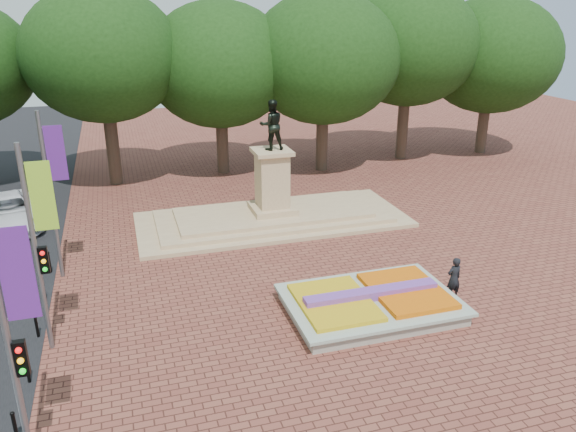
# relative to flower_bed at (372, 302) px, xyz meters

# --- Properties ---
(ground) EXTENTS (90.00, 90.00, 0.00)m
(ground) POSITION_rel_flower_bed_xyz_m (-1.03, 2.00, -0.38)
(ground) COLOR brown
(ground) RESTS_ON ground
(flower_bed) EXTENTS (6.30, 4.30, 0.91)m
(flower_bed) POSITION_rel_flower_bed_xyz_m (0.00, 0.00, 0.00)
(flower_bed) COLOR gray
(flower_bed) RESTS_ON ground
(monument) EXTENTS (14.00, 6.00, 6.40)m
(monument) POSITION_rel_flower_bed_xyz_m (-1.03, 10.00, 0.50)
(monument) COLOR tan
(monument) RESTS_ON ground
(tree_row_back) EXTENTS (44.80, 8.80, 10.43)m
(tree_row_back) POSITION_rel_flower_bed_xyz_m (1.31, 20.00, 6.29)
(tree_row_back) COLOR #3A2B20
(tree_row_back) RESTS_ON ground
(banner_poles) EXTENTS (0.88, 11.17, 7.00)m
(banner_poles) POSITION_rel_flower_bed_xyz_m (-11.10, 0.69, 3.50)
(banner_poles) COLOR slate
(banner_poles) RESTS_ON ground
(bollard_row) EXTENTS (0.12, 13.12, 0.98)m
(bollard_row) POSITION_rel_flower_bed_xyz_m (-11.73, 0.50, 0.15)
(bollard_row) COLOR black
(bollard_row) RESTS_ON ground
(van) EXTENTS (4.09, 6.31, 1.62)m
(van) POSITION_rel_flower_bed_xyz_m (-14.15, 13.33, 0.43)
(van) COLOR white
(van) RESTS_ON ground
(pedestrian) EXTENTS (0.67, 0.48, 1.73)m
(pedestrian) POSITION_rel_flower_bed_xyz_m (3.44, -0.01, 0.49)
(pedestrian) COLOR black
(pedestrian) RESTS_ON ground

